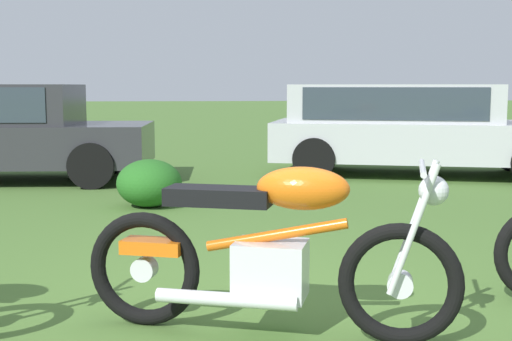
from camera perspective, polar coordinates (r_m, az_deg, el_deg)
The scene contains 4 objects.
ground_plane at distance 4.37m, azimuth 0.84°, elevation -11.86°, with size 120.00×120.00×0.00m, color #476B2D.
motorcycle_orange at distance 3.93m, azimuth 1.26°, elevation -6.61°, with size 2.08×0.95×1.02m.
car_silver at distance 11.22m, azimuth 12.22°, elevation 3.88°, with size 4.85×3.02×1.43m.
shrub_low at distance 8.22m, azimuth -8.76°, elevation -1.03°, with size 0.76×0.82×0.56m.
Camera 1 is at (-0.48, -4.11, 1.41)m, focal length 48.71 mm.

